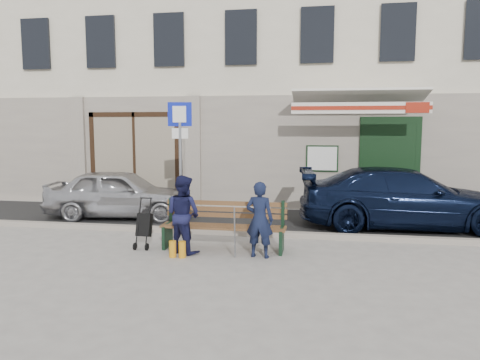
% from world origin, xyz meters
% --- Properties ---
extents(ground, '(80.00, 80.00, 0.00)m').
position_xyz_m(ground, '(0.00, 0.00, 0.00)').
color(ground, '#9E9991').
rests_on(ground, ground).
extents(asphalt_lane, '(60.00, 3.20, 0.01)m').
position_xyz_m(asphalt_lane, '(0.00, 3.10, 0.01)').
color(asphalt_lane, '#282828').
rests_on(asphalt_lane, ground).
extents(curb, '(60.00, 0.18, 0.12)m').
position_xyz_m(curb, '(0.00, 1.50, 0.06)').
color(curb, '#9E9384').
rests_on(curb, ground).
extents(building, '(20.00, 8.27, 10.00)m').
position_xyz_m(building, '(0.01, 8.45, 4.97)').
color(building, beige).
rests_on(building, ground).
extents(car_silver, '(3.87, 1.94, 1.26)m').
position_xyz_m(car_silver, '(-2.79, 2.87, 0.63)').
color(car_silver, '#B8B8BD').
rests_on(car_silver, ground).
extents(car_navy, '(4.95, 2.34, 1.40)m').
position_xyz_m(car_navy, '(4.19, 2.92, 0.70)').
color(car_navy, black).
rests_on(car_navy, ground).
extents(parking_sign, '(0.53, 0.16, 2.89)m').
position_xyz_m(parking_sign, '(-0.88, 1.93, 1.96)').
color(parking_sign, gray).
rests_on(parking_sign, ground).
extents(bench, '(2.40, 1.17, 0.98)m').
position_xyz_m(bench, '(0.41, 0.32, 0.46)').
color(bench, brown).
rests_on(bench, ground).
extents(man, '(0.54, 0.39, 1.39)m').
position_xyz_m(man, '(1.21, -0.07, 0.69)').
color(man, '#121932').
rests_on(man, ground).
extents(woman, '(0.88, 0.80, 1.46)m').
position_xyz_m(woman, '(-0.24, 0.00, 0.73)').
color(woman, '#15163A').
rests_on(woman, ground).
extents(stroller, '(0.30, 0.41, 0.97)m').
position_xyz_m(stroller, '(-1.09, 0.19, 0.43)').
color(stroller, black).
rests_on(stroller, ground).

